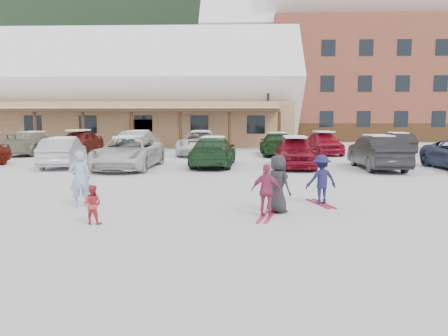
{
  "coord_description": "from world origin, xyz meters",
  "views": [
    {
      "loc": [
        0.73,
        -11.06,
        2.43
      ],
      "look_at": [
        0.3,
        1.0,
        1.0
      ],
      "focal_mm": 35.0,
      "sensor_mm": 36.0,
      "label": 1
    }
  ],
  "objects_px": {
    "child_magenta": "(267,191)",
    "parked_car_9": "(139,143)",
    "toddler_red": "(92,204)",
    "parked_car_11": "(277,144)",
    "bystander_dark": "(278,184)",
    "parked_car_1": "(63,152)",
    "parked_car_4": "(295,152)",
    "lamp_post": "(268,105)",
    "parked_car_13": "(398,144)",
    "child_navy": "(321,180)",
    "parked_car_7": "(32,143)",
    "day_lodge": "(131,99)",
    "parked_car_10": "(201,143)",
    "parked_car_12": "(324,143)",
    "parked_car_3": "(213,152)",
    "alpine_hotel": "(364,59)",
    "parked_car_8": "(79,142)",
    "parked_car_2": "(129,153)",
    "adult_skier": "(80,179)",
    "parked_car_5": "(378,152)"
  },
  "relations": [
    {
      "from": "lamp_post",
      "to": "day_lodge",
      "type": "bearing_deg",
      "value": 163.82
    },
    {
      "from": "child_navy",
      "to": "parked_car_12",
      "type": "relative_size",
      "value": 0.32
    },
    {
      "from": "alpine_hotel",
      "to": "bystander_dark",
      "type": "relative_size",
      "value": 21.37
    },
    {
      "from": "child_navy",
      "to": "parked_car_8",
      "type": "xyz_separation_m",
      "value": [
        -12.53,
        15.47,
        0.1
      ]
    },
    {
      "from": "child_magenta",
      "to": "parked_car_9",
      "type": "xyz_separation_m",
      "value": [
        -7.04,
        16.96,
        0.12
      ]
    },
    {
      "from": "child_magenta",
      "to": "parked_car_4",
      "type": "height_order",
      "value": "parked_car_4"
    },
    {
      "from": "alpine_hotel",
      "to": "bystander_dark",
      "type": "height_order",
      "value": "alpine_hotel"
    },
    {
      "from": "toddler_red",
      "to": "parked_car_11",
      "type": "xyz_separation_m",
      "value": [
        5.67,
        17.86,
        0.26
      ]
    },
    {
      "from": "day_lodge",
      "to": "parked_car_7",
      "type": "distance_m",
      "value": 12.57
    },
    {
      "from": "alpine_hotel",
      "to": "parked_car_4",
      "type": "distance_m",
      "value": 31.31
    },
    {
      "from": "lamp_post",
      "to": "child_magenta",
      "type": "relative_size",
      "value": 4.54
    },
    {
      "from": "parked_car_7",
      "to": "parked_car_8",
      "type": "bearing_deg",
      "value": -173.95
    },
    {
      "from": "parked_car_12",
      "to": "day_lodge",
      "type": "bearing_deg",
      "value": 138.74
    },
    {
      "from": "parked_car_4",
      "to": "parked_car_11",
      "type": "height_order",
      "value": "parked_car_4"
    },
    {
      "from": "lamp_post",
      "to": "toddler_red",
      "type": "relative_size",
      "value": 6.52
    },
    {
      "from": "parked_car_2",
      "to": "parked_car_10",
      "type": "bearing_deg",
      "value": 71.09
    },
    {
      "from": "parked_car_3",
      "to": "parked_car_12",
      "type": "height_order",
      "value": "parked_car_12"
    },
    {
      "from": "parked_car_8",
      "to": "parked_car_12",
      "type": "distance_m",
      "value": 15.7
    },
    {
      "from": "bystander_dark",
      "to": "parked_car_4",
      "type": "relative_size",
      "value": 0.34
    },
    {
      "from": "day_lodge",
      "to": "parked_car_11",
      "type": "height_order",
      "value": "day_lodge"
    },
    {
      "from": "parked_car_10",
      "to": "parked_car_12",
      "type": "distance_m",
      "value": 7.89
    },
    {
      "from": "child_magenta",
      "to": "parked_car_3",
      "type": "relative_size",
      "value": 0.26
    },
    {
      "from": "parked_car_9",
      "to": "parked_car_2",
      "type": "bearing_deg",
      "value": 102.12
    },
    {
      "from": "parked_car_4",
      "to": "parked_car_11",
      "type": "distance_m",
      "value": 6.67
    },
    {
      "from": "adult_skier",
      "to": "parked_car_10",
      "type": "distance_m",
      "value": 16.13
    },
    {
      "from": "bystander_dark",
      "to": "parked_car_1",
      "type": "height_order",
      "value": "bystander_dark"
    },
    {
      "from": "lamp_post",
      "to": "parked_car_10",
      "type": "xyz_separation_m",
      "value": [
        -4.72,
        -8.06,
        -2.57
      ]
    },
    {
      "from": "parked_car_11",
      "to": "parked_car_12",
      "type": "xyz_separation_m",
      "value": [
        3.07,
        0.82,
        0.03
      ]
    },
    {
      "from": "child_navy",
      "to": "parked_car_7",
      "type": "xyz_separation_m",
      "value": [
        -15.49,
        15.35,
        0.04
      ]
    },
    {
      "from": "toddler_red",
      "to": "child_navy",
      "type": "relative_size",
      "value": 0.65
    },
    {
      "from": "parked_car_10",
      "to": "parked_car_12",
      "type": "xyz_separation_m",
      "value": [
        7.85,
        0.8,
        -0.03
      ]
    },
    {
      "from": "day_lodge",
      "to": "parked_car_3",
      "type": "relative_size",
      "value": 5.89
    },
    {
      "from": "parked_car_3",
      "to": "alpine_hotel",
      "type": "bearing_deg",
      "value": -115.47
    },
    {
      "from": "parked_car_2",
      "to": "alpine_hotel",
      "type": "bearing_deg",
      "value": 58.73
    },
    {
      "from": "parked_car_2",
      "to": "child_navy",
      "type": "bearing_deg",
      "value": -45.75
    },
    {
      "from": "parked_car_7",
      "to": "alpine_hotel",
      "type": "bearing_deg",
      "value": -137.36
    },
    {
      "from": "toddler_red",
      "to": "parked_car_3",
      "type": "xyz_separation_m",
      "value": [
        2.05,
        11.65,
        0.27
      ]
    },
    {
      "from": "day_lodge",
      "to": "bystander_dark",
      "type": "distance_m",
      "value": 30.23
    },
    {
      "from": "parked_car_7",
      "to": "parked_car_11",
      "type": "relative_size",
      "value": 1.03
    },
    {
      "from": "day_lodge",
      "to": "parked_car_2",
      "type": "relative_size",
      "value": 5.39
    },
    {
      "from": "lamp_post",
      "to": "toddler_red",
      "type": "distance_m",
      "value": 26.7
    },
    {
      "from": "bystander_dark",
      "to": "parked_car_1",
      "type": "xyz_separation_m",
      "value": [
        -9.52,
        9.82,
        -0.03
      ]
    },
    {
      "from": "parked_car_1",
      "to": "parked_car_13",
      "type": "xyz_separation_m",
      "value": [
        18.79,
        7.81,
        -0.01
      ]
    },
    {
      "from": "parked_car_1",
      "to": "parked_car_13",
      "type": "height_order",
      "value": "parked_car_1"
    },
    {
      "from": "parked_car_8",
      "to": "parked_car_11",
      "type": "height_order",
      "value": "parked_car_8"
    },
    {
      "from": "lamp_post",
      "to": "parked_car_13",
      "type": "bearing_deg",
      "value": -41.24
    },
    {
      "from": "parked_car_10",
      "to": "parked_car_13",
      "type": "distance_m",
      "value": 12.72
    },
    {
      "from": "parked_car_5",
      "to": "parked_car_8",
      "type": "height_order",
      "value": "parked_car_8"
    },
    {
      "from": "parked_car_8",
      "to": "parked_car_11",
      "type": "relative_size",
      "value": 0.94
    },
    {
      "from": "child_navy",
      "to": "parked_car_10",
      "type": "relative_size",
      "value": 0.25
    }
  ]
}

